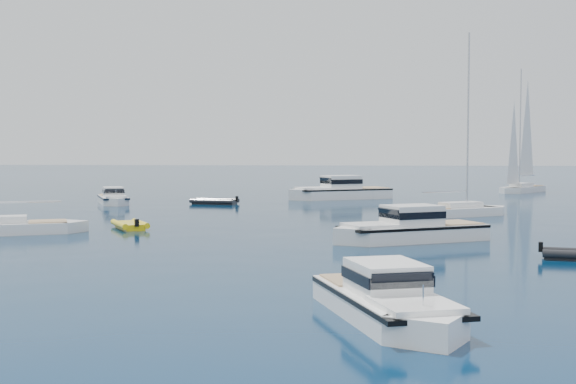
# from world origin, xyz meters

# --- Properties ---
(ground) EXTENTS (400.00, 400.00, 0.00)m
(ground) POSITION_xyz_m (0.00, 0.00, 0.00)
(ground) COLOR navy
(ground) RESTS_ON ground
(motor_cruiser_near) EXTENTS (4.98, 8.57, 2.15)m
(motor_cruiser_near) POSITION_xyz_m (5.58, -1.26, 0.00)
(motor_cruiser_near) COLOR white
(motor_cruiser_near) RESTS_ON ground
(motor_cruiser_centre) EXTENTS (9.71, 6.85, 2.47)m
(motor_cruiser_centre) POSITION_xyz_m (7.60, 17.88, 0.00)
(motor_cruiser_centre) COLOR silver
(motor_cruiser_centre) RESTS_ON ground
(motor_cruiser_distant) EXTENTS (11.60, 8.15, 2.96)m
(motor_cruiser_distant) POSITION_xyz_m (3.35, 52.01, 0.00)
(motor_cruiser_distant) COLOR silver
(motor_cruiser_distant) RESTS_ON ground
(motor_cruiser_horizon) EXTENTS (5.01, 7.68, 1.94)m
(motor_cruiser_horizon) POSITION_xyz_m (-16.74, 43.60, 0.00)
(motor_cruiser_horizon) COLOR silver
(motor_cruiser_horizon) RESTS_ON ground
(sailboat_mid_l) EXTENTS (10.02, 6.13, 14.40)m
(sailboat_mid_l) POSITION_xyz_m (-15.56, 19.50, 0.00)
(sailboat_mid_l) COLOR silver
(sailboat_mid_l) RESTS_ON ground
(sailboat_centre) EXTENTS (9.44, 6.98, 13.98)m
(sailboat_centre) POSITION_xyz_m (12.26, 33.59, 0.00)
(sailboat_centre) COLOR silver
(sailboat_centre) RESTS_ON ground
(sailboat_sails_far) EXTENTS (7.84, 9.41, 14.41)m
(sailboat_sails_far) POSITION_xyz_m (24.04, 65.48, 0.00)
(sailboat_sails_far) COLOR silver
(sailboat_sails_far) RESTS_ON ground
(tender_yellow) EXTENTS (3.56, 4.22, 0.95)m
(tender_yellow) POSITION_xyz_m (-9.21, 23.07, 0.00)
(tender_yellow) COLOR yellow
(tender_yellow) RESTS_ON ground
(tender_grey_near) EXTENTS (3.15, 2.24, 0.95)m
(tender_grey_near) POSITION_xyz_m (14.49, 11.62, 0.00)
(tender_grey_near) COLOR black
(tender_grey_near) RESTS_ON ground
(tender_grey_far) EXTENTS (4.70, 3.18, 0.95)m
(tender_grey_far) POSITION_xyz_m (-7.68, 44.27, 0.00)
(tender_grey_far) COLOR black
(tender_grey_far) RESTS_ON ground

